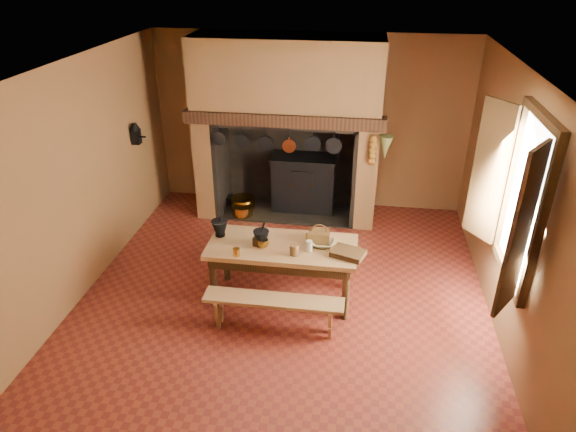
% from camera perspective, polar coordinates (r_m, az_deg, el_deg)
% --- Properties ---
extents(floor, '(5.50, 5.50, 0.00)m').
position_cam_1_polar(floor, '(6.55, -0.45, -8.77)').
color(floor, maroon).
rests_on(floor, ground).
extents(ceiling, '(5.50, 5.50, 0.00)m').
position_cam_1_polar(ceiling, '(5.38, -0.56, 15.97)').
color(ceiling, silver).
rests_on(ceiling, back_wall).
extents(back_wall, '(5.00, 0.02, 2.80)m').
position_cam_1_polar(back_wall, '(8.38, 2.44, 10.33)').
color(back_wall, brown).
rests_on(back_wall, floor).
extents(wall_left, '(0.02, 5.50, 2.80)m').
position_cam_1_polar(wall_left, '(6.66, -22.32, 3.53)').
color(wall_left, brown).
rests_on(wall_left, floor).
extents(wall_right, '(0.02, 5.50, 2.80)m').
position_cam_1_polar(wall_right, '(6.01, 23.76, 0.68)').
color(wall_right, brown).
rests_on(wall_right, floor).
extents(wall_front, '(5.00, 0.02, 2.80)m').
position_cam_1_polar(wall_front, '(3.59, -7.54, -16.51)').
color(wall_front, brown).
rests_on(wall_front, floor).
extents(chimney_breast, '(2.95, 0.96, 2.80)m').
position_cam_1_polar(chimney_breast, '(7.88, -0.08, 12.36)').
color(chimney_breast, brown).
rests_on(chimney_breast, floor).
extents(iron_range, '(1.12, 0.55, 1.60)m').
position_cam_1_polar(iron_range, '(8.42, 1.81, 3.78)').
color(iron_range, black).
rests_on(iron_range, floor).
extents(hearth_pans, '(0.51, 0.62, 0.20)m').
position_cam_1_polar(hearth_pans, '(8.55, -5.14, 1.17)').
color(hearth_pans, '#B7832A').
rests_on(hearth_pans, floor).
extents(hanging_pans, '(1.92, 0.29, 0.27)m').
position_cam_1_polar(hanging_pans, '(7.55, -0.94, 8.07)').
color(hanging_pans, black).
rests_on(hanging_pans, chimney_breast).
extents(onion_string, '(0.12, 0.10, 0.46)m').
position_cam_1_polar(onion_string, '(7.45, 9.34, 7.19)').
color(onion_string, '#A1631D').
rests_on(onion_string, chimney_breast).
extents(herb_bunch, '(0.20, 0.20, 0.35)m').
position_cam_1_polar(herb_bunch, '(7.44, 10.76, 7.45)').
color(herb_bunch, olive).
rests_on(herb_bunch, chimney_breast).
extents(window, '(0.39, 1.75, 1.76)m').
position_cam_1_polar(window, '(5.50, 23.75, 1.71)').
color(window, white).
rests_on(window, wall_right).
extents(wall_coffee_mill, '(0.23, 0.16, 0.31)m').
position_cam_1_polar(wall_coffee_mill, '(7.86, -16.59, 8.92)').
color(wall_coffee_mill, black).
rests_on(wall_coffee_mill, wall_left).
extents(work_table, '(1.77, 0.79, 0.77)m').
position_cam_1_polar(work_table, '(6.15, -0.64, -4.19)').
color(work_table, '#A8844D').
rests_on(work_table, floor).
extents(bench_front, '(1.57, 0.27, 0.44)m').
position_cam_1_polar(bench_front, '(5.82, -1.60, -10.03)').
color(bench_front, '#A8844D').
rests_on(bench_front, floor).
extents(bench_back, '(1.73, 0.30, 0.49)m').
position_cam_1_polar(bench_back, '(6.85, 0.22, -3.34)').
color(bench_back, '#A8844D').
rests_on(bench_back, floor).
extents(mortar_large, '(0.20, 0.20, 0.35)m').
position_cam_1_polar(mortar_large, '(6.28, -7.58, -1.26)').
color(mortar_large, black).
rests_on(mortar_large, work_table).
extents(mortar_small, '(0.19, 0.19, 0.33)m').
position_cam_1_polar(mortar_small, '(6.04, -2.99, -2.38)').
color(mortar_small, black).
rests_on(mortar_small, work_table).
extents(coffee_grinder, '(0.17, 0.14, 0.18)m').
position_cam_1_polar(coffee_grinder, '(6.06, -3.23, -2.70)').
color(coffee_grinder, '#332110').
rests_on(coffee_grinder, work_table).
extents(brass_mug_a, '(0.11, 0.11, 0.09)m').
position_cam_1_polar(brass_mug_a, '(5.89, -5.76, -4.02)').
color(brass_mug_a, '#B7832A').
rests_on(brass_mug_a, work_table).
extents(brass_mug_b, '(0.09, 0.09, 0.10)m').
position_cam_1_polar(brass_mug_b, '(6.14, 2.41, -2.43)').
color(brass_mug_b, '#B7832A').
rests_on(brass_mug_b, work_table).
extents(mixing_bowl, '(0.31, 0.31, 0.07)m').
position_cam_1_polar(mixing_bowl, '(6.07, 3.81, -2.98)').
color(mixing_bowl, beige).
rests_on(mixing_bowl, work_table).
extents(stoneware_crock, '(0.13, 0.13, 0.13)m').
position_cam_1_polar(stoneware_crock, '(5.87, 0.70, -3.76)').
color(stoneware_crock, brown).
rests_on(stoneware_crock, work_table).
extents(glass_jar, '(0.08, 0.08, 0.13)m').
position_cam_1_polar(glass_jar, '(5.94, 2.35, -3.35)').
color(glass_jar, beige).
rests_on(glass_jar, work_table).
extents(wicker_basket, '(0.26, 0.19, 0.24)m').
position_cam_1_polar(wicker_basket, '(6.12, 3.44, -2.24)').
color(wicker_basket, '#493216').
rests_on(wicker_basket, work_table).
extents(wooden_tray, '(0.43, 0.37, 0.06)m').
position_cam_1_polar(wooden_tray, '(5.91, 6.70, -4.11)').
color(wooden_tray, '#332110').
rests_on(wooden_tray, work_table).
extents(brass_cup, '(0.16, 0.16, 0.11)m').
position_cam_1_polar(brass_cup, '(6.02, -2.79, -3.06)').
color(brass_cup, '#B7832A').
rests_on(brass_cup, work_table).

